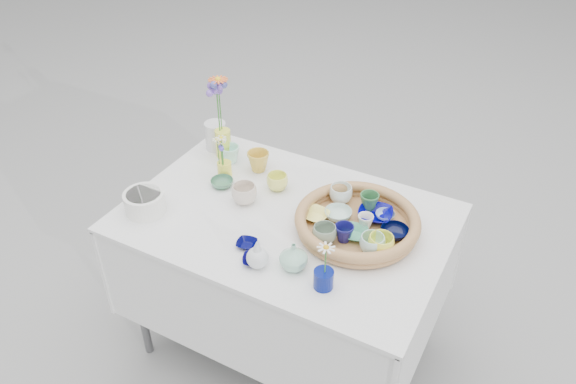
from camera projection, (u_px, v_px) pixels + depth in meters
The scene contains 34 objects.
ground at pixel (286, 343), 2.65m from camera, with size 80.00×80.00×0.00m, color gray.
display_table at pixel (286, 343), 2.65m from camera, with size 1.26×0.86×0.77m, color white, non-canonical shape.
wicker_tray at pixel (357, 223), 2.11m from camera, with size 0.47×0.47×0.08m, color #9B6F40, non-canonical shape.
tray_ceramic_0 at pixel (375, 214), 2.16m from camera, with size 0.13×0.13×0.03m, color #010171.
tray_ceramic_1 at pixel (395, 232), 2.07m from camera, with size 0.11×0.11×0.03m, color black.
tray_ceramic_2 at pixel (381, 244), 1.99m from camera, with size 0.09×0.09×0.07m, color #FFFE4A.
tray_ceramic_3 at pixel (353, 233), 2.07m from camera, with size 0.11×0.11×0.03m, color #4CA77C.
tray_ceramic_4 at pixel (324, 234), 2.03m from camera, with size 0.09×0.09×0.07m, color gray.
tray_ceramic_5 at pixel (338, 214), 2.16m from camera, with size 0.11×0.11×0.03m, color #B2D1C5.
tray_ceramic_6 at pixel (341, 194), 2.23m from camera, with size 0.09×0.09×0.07m, color silver.
tray_ceramic_7 at pixel (365, 222), 2.11m from camera, with size 0.06×0.06×0.06m, color white.
tray_ceramic_8 at pixel (385, 215), 2.16m from camera, with size 0.07×0.07×0.02m, color #A5CBEF.
tray_ceramic_9 at pixel (344, 233), 2.04m from camera, with size 0.07×0.07×0.07m, color #131258.
tray_ceramic_10 at pixel (315, 215), 2.16m from camera, with size 0.10×0.10×0.03m, color #FFF678.
tray_ceramic_11 at pixel (372, 244), 1.99m from camera, with size 0.09×0.09×0.07m, color #B7E8E4.
tray_ceramic_12 at pixel (369, 202), 2.20m from camera, with size 0.07×0.07×0.07m, color #34703E.
loose_ceramic_0 at pixel (258, 161), 2.45m from camera, with size 0.10×0.10×0.09m, color gold.
loose_ceramic_1 at pixel (277, 182), 2.34m from camera, with size 0.09×0.09×0.07m, color #EDF163.
loose_ceramic_2 at pixel (222, 183), 2.37m from camera, with size 0.10×0.10×0.03m, color #477F5D.
loose_ceramic_3 at pixel (244, 194), 2.26m from camera, with size 0.10×0.10×0.08m, color beige.
loose_ceramic_4 at pixel (247, 244), 2.06m from camera, with size 0.08×0.08×0.02m, color #02033C.
loose_ceramic_5 at pixel (230, 154), 2.51m from camera, with size 0.09×0.09×0.08m, color #A9EEDC.
loose_ceramic_6 at pixel (255, 260), 1.99m from camera, with size 0.09×0.09×0.02m, color #040241.
fluted_bowl at pixel (145, 202), 2.21m from camera, with size 0.16×0.16×0.08m, color white, non-canonical shape.
bud_vase_paleblue at pixel (257, 253), 1.94m from camera, with size 0.08×0.08×0.12m, color silver, non-canonical shape.
bud_vase_seafoam at pixel (294, 256), 1.94m from camera, with size 0.10×0.10×0.10m, color #90C7AB.
bud_vase_cobalt at pixel (323, 279), 1.88m from camera, with size 0.07×0.07×0.07m, color navy.
single_daisy at pixel (325, 260), 1.82m from camera, with size 0.07×0.07×0.13m, color white, non-canonical shape.
tall_vase_yellow at pixel (223, 143), 2.53m from camera, with size 0.07×0.07×0.13m, color #E8EC46.
gerbera at pixel (220, 105), 2.43m from camera, with size 0.10×0.10×0.26m, color orange, non-canonical shape.
hydrangea at pixel (218, 111), 2.44m from camera, with size 0.08×0.08×0.28m, color #444795, non-canonical shape.
white_pitcher at pixel (216, 136), 2.59m from camera, with size 0.14×0.10×0.13m, color silver, non-canonical shape.
daisy_cup at pixel (225, 169), 2.42m from camera, with size 0.06×0.06×0.07m, color #F3E944.
daisy_posy at pixel (222, 150), 2.35m from camera, with size 0.08×0.08×0.14m, color white, non-canonical shape.
Camera 1 is at (0.83, -1.52, 2.13)m, focal length 35.00 mm.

